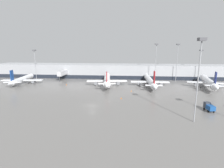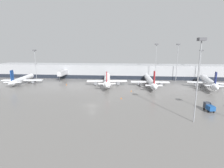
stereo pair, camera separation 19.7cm
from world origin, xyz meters
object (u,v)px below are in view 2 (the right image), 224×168
parked_jet_3 (208,82)px  traffic_cone_2 (131,91)px  parked_jet_2 (107,80)px  apron_light_mast_5 (201,57)px  apron_light_mast_1 (200,59)px  traffic_cone_1 (66,84)px  parked_jet_1 (22,79)px  apron_light_mast_0 (35,56)px  apron_light_mast_4 (156,53)px  traffic_cone_0 (121,98)px  service_truck_0 (209,107)px  apron_light_mast_3 (178,53)px  parked_jet_0 (150,81)px

parked_jet_3 → traffic_cone_2: 41.49m
parked_jet_2 → apron_light_mast_5: size_ratio=1.96×
parked_jet_2 → apron_light_mast_1: (29.63, -45.55, 14.19)m
parked_jet_3 → traffic_cone_1: bearing=102.5°
parked_jet_1 → apron_light_mast_0: 20.25m
traffic_cone_2 → apron_light_mast_5: (41.23, 29.11, 14.63)m
parked_jet_1 → traffic_cone_1: parked_jet_1 is taller
traffic_cone_1 → apron_light_mast_4: bearing=16.3°
parked_jet_2 → apron_light_mast_4: size_ratio=1.65×
parked_jet_1 → parked_jet_2: parked_jet_2 is taller
traffic_cone_0 → service_truck_0: bearing=-21.6°
service_truck_0 → apron_light_mast_0: size_ratio=0.23×
parked_jet_2 → parked_jet_3: parked_jet_3 is taller
parked_jet_1 → traffic_cone_0: parked_jet_1 is taller
apron_light_mast_3 → apron_light_mast_4: bearing=-165.7°
parked_jet_1 → parked_jet_3: size_ratio=0.85×
parked_jet_0 → service_truck_0: (14.35, -38.10, -1.11)m
parked_jet_2 → traffic_cone_2: bearing=-140.3°
service_truck_0 → apron_light_mast_4: (-10.01, 49.72, 15.80)m
parked_jet_2 → traffic_cone_0: parked_jet_2 is taller
traffic_cone_2 → apron_light_mast_1: size_ratio=0.03×
service_truck_0 → traffic_cone_2: 34.26m
service_truck_0 → traffic_cone_0: bearing=60.8°
traffic_cone_0 → traffic_cone_2: bearing=71.6°
parked_jet_2 → traffic_cone_2: parked_jet_2 is taller
traffic_cone_0 → apron_light_mast_1: bearing=-44.7°
apron_light_mast_3 → apron_light_mast_1: bearing=-100.0°
service_truck_0 → apron_light_mast_1: bearing=132.0°
service_truck_0 → traffic_cone_2: size_ratio=7.06×
traffic_cone_2 → apron_light_mast_4: (14.52, 25.83, 16.99)m
parked_jet_0 → apron_light_mast_3: size_ratio=1.72×
apron_light_mast_1 → parked_jet_1: bearing=149.8°
traffic_cone_1 → apron_light_mast_4: (49.90, 14.64, 16.94)m
parked_jet_3 → service_truck_0: (-14.99, -36.24, -1.56)m
parked_jet_2 → traffic_cone_0: size_ratio=66.77×
service_truck_0 → apron_light_mast_3: (3.17, 53.07, 15.78)m
apron_light_mast_0 → apron_light_mast_1: (78.51, -61.58, 2.38)m
service_truck_0 → apron_light_mast_3: 55.46m
traffic_cone_0 → parked_jet_3: bearing=29.7°
apron_light_mast_0 → apron_light_mast_3: size_ratio=0.84×
apron_light_mast_1 → apron_light_mast_5: 66.97m
apron_light_mast_1 → parked_jet_3: bearing=63.3°
traffic_cone_2 → apron_light_mast_4: apron_light_mast_4 is taller
traffic_cone_0 → apron_light_mast_5: bearing=42.5°
traffic_cone_0 → apron_light_mast_4: bearing=64.0°
traffic_cone_1 → traffic_cone_2: size_ratio=1.17×
traffic_cone_1 → apron_light_mast_3: 67.73m
traffic_cone_1 → apron_light_mast_3: apron_light_mast_3 is taller
parked_jet_1 → apron_light_mast_4: size_ratio=1.39×
traffic_cone_2 → apron_light_mast_3: 43.66m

